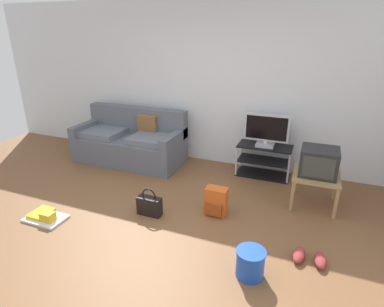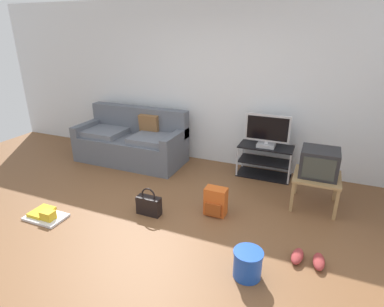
% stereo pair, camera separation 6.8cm
% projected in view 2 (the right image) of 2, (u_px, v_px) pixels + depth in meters
% --- Properties ---
extents(ground_plane, '(9.00, 9.80, 0.02)m').
position_uv_depth(ground_plane, '(147.00, 236.00, 3.59)').
color(ground_plane, brown).
extents(wall_back, '(9.00, 0.10, 2.70)m').
position_uv_depth(wall_back, '(218.00, 85.00, 5.19)').
color(wall_back, silver).
rests_on(wall_back, ground_plane).
extents(couch, '(1.90, 0.86, 0.92)m').
position_uv_depth(couch, '(132.00, 142.00, 5.56)').
color(couch, '#565B66').
rests_on(couch, ground_plane).
extents(tv_stand, '(0.84, 0.41, 0.51)m').
position_uv_depth(tv_stand, '(265.00, 161.00, 4.98)').
color(tv_stand, black).
rests_on(tv_stand, ground_plane).
extents(flat_tv, '(0.68, 0.22, 0.51)m').
position_uv_depth(flat_tv, '(267.00, 131.00, 4.78)').
color(flat_tv, '#B2B2B7').
rests_on(flat_tv, tv_stand).
extents(side_table, '(0.58, 0.58, 0.44)m').
position_uv_depth(side_table, '(317.00, 180.00, 4.06)').
color(side_table, '#9E7A4C').
rests_on(side_table, ground_plane).
extents(crt_tv, '(0.46, 0.43, 0.35)m').
position_uv_depth(crt_tv, '(319.00, 163.00, 3.99)').
color(crt_tv, '#232326').
rests_on(crt_tv, side_table).
extents(backpack, '(0.28, 0.24, 0.36)m').
position_uv_depth(backpack, '(216.00, 202.00, 3.94)').
color(backpack, '#CC561E').
rests_on(backpack, ground_plane).
extents(handbag, '(0.31, 0.13, 0.37)m').
position_uv_depth(handbag, '(149.00, 205.00, 3.96)').
color(handbag, black).
rests_on(handbag, ground_plane).
extents(cleaning_bucket, '(0.28, 0.28, 0.28)m').
position_uv_depth(cleaning_bucket, '(248.00, 263.00, 2.94)').
color(cleaning_bucket, blue).
rests_on(cleaning_bucket, ground_plane).
extents(sneakers_pair, '(0.34, 0.27, 0.09)m').
position_uv_depth(sneakers_pair, '(308.00, 259.00, 3.15)').
color(sneakers_pair, '#993333').
rests_on(sneakers_pair, ground_plane).
extents(floor_tray, '(0.49, 0.33, 0.14)m').
position_uv_depth(floor_tray, '(45.00, 215.00, 3.90)').
color(floor_tray, silver).
rests_on(floor_tray, ground_plane).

